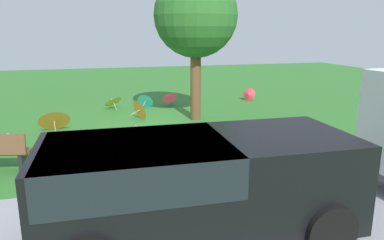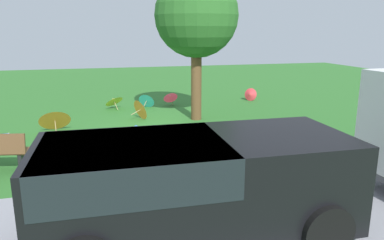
{
  "view_description": "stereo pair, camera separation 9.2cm",
  "coord_description": "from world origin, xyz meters",
  "px_view_note": "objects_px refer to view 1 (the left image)",
  "views": [
    {
      "loc": [
        2.24,
        11.94,
        3.06
      ],
      "look_at": [
        -0.45,
        2.22,
        0.6
      ],
      "focal_mm": 34.3,
      "sensor_mm": 36.0,
      "label": 1
    },
    {
      "loc": [
        2.15,
        11.97,
        3.06
      ],
      "look_at": [
        -0.45,
        2.22,
        0.6
      ],
      "focal_mm": 34.3,
      "sensor_mm": 36.0,
      "label": 2
    }
  ],
  "objects_px": {
    "parasol_blue_1": "(8,135)",
    "parasol_orange_1": "(141,109)",
    "shade_tree": "(196,16)",
    "parasol_orange_0": "(54,119)",
    "parasol_red_0": "(169,97)",
    "van_dark": "(189,180)",
    "parasol_red_3": "(249,94)",
    "parasol_blue_3": "(131,134)",
    "parasol_yellow_0": "(112,100)",
    "parasol_teal_0": "(146,100)"
  },
  "relations": [
    {
      "from": "parasol_blue_1",
      "to": "parasol_orange_1",
      "type": "xyz_separation_m",
      "value": [
        -3.9,
        -2.21,
        0.05
      ]
    },
    {
      "from": "shade_tree",
      "to": "parasol_orange_0",
      "type": "bearing_deg",
      "value": 5.37
    },
    {
      "from": "parasol_red_0",
      "to": "parasol_blue_1",
      "type": "distance_m",
      "value": 6.84
    },
    {
      "from": "van_dark",
      "to": "parasol_red_3",
      "type": "relative_size",
      "value": 7.93
    },
    {
      "from": "parasol_blue_1",
      "to": "parasol_red_3",
      "type": "distance_m",
      "value": 10.08
    },
    {
      "from": "parasol_orange_1",
      "to": "parasol_blue_3",
      "type": "distance_m",
      "value": 2.96
    },
    {
      "from": "shade_tree",
      "to": "parasol_yellow_0",
      "type": "xyz_separation_m",
      "value": [
        2.73,
        -2.51,
        -3.17
      ]
    },
    {
      "from": "van_dark",
      "to": "parasol_orange_0",
      "type": "bearing_deg",
      "value": -70.01
    },
    {
      "from": "parasol_red_3",
      "to": "parasol_teal_0",
      "type": "xyz_separation_m",
      "value": [
        4.68,
        0.28,
        0.02
      ]
    },
    {
      "from": "shade_tree",
      "to": "parasol_orange_1",
      "type": "height_order",
      "value": "shade_tree"
    },
    {
      "from": "parasol_red_3",
      "to": "parasol_yellow_0",
      "type": "relative_size",
      "value": 0.61
    },
    {
      "from": "parasol_red_0",
      "to": "parasol_blue_1",
      "type": "height_order",
      "value": "parasol_red_0"
    },
    {
      "from": "parasol_orange_0",
      "to": "parasol_teal_0",
      "type": "bearing_deg",
      "value": -138.37
    },
    {
      "from": "parasol_red_3",
      "to": "parasol_blue_3",
      "type": "height_order",
      "value": "parasol_red_3"
    },
    {
      "from": "parasol_red_0",
      "to": "parasol_red_3",
      "type": "bearing_deg",
      "value": -176.64
    },
    {
      "from": "parasol_orange_0",
      "to": "shade_tree",
      "type": "bearing_deg",
      "value": -174.63
    },
    {
      "from": "shade_tree",
      "to": "parasol_yellow_0",
      "type": "height_order",
      "value": "shade_tree"
    },
    {
      "from": "parasol_orange_1",
      "to": "van_dark",
      "type": "bearing_deg",
      "value": 87.57
    },
    {
      "from": "parasol_blue_3",
      "to": "parasol_yellow_0",
      "type": "bearing_deg",
      "value": -87.81
    },
    {
      "from": "parasol_orange_0",
      "to": "parasol_red_0",
      "type": "bearing_deg",
      "value": -145.05
    },
    {
      "from": "van_dark",
      "to": "parasol_blue_3",
      "type": "relative_size",
      "value": 7.12
    },
    {
      "from": "parasol_yellow_0",
      "to": "parasol_blue_3",
      "type": "bearing_deg",
      "value": 92.19
    },
    {
      "from": "van_dark",
      "to": "parasol_orange_0",
      "type": "relative_size",
      "value": 4.43
    },
    {
      "from": "parasol_yellow_0",
      "to": "parasol_orange_1",
      "type": "height_order",
      "value": "parasol_orange_1"
    },
    {
      "from": "parasol_red_0",
      "to": "parasol_red_3",
      "type": "xyz_separation_m",
      "value": [
        -3.69,
        -0.22,
        -0.1
      ]
    },
    {
      "from": "parasol_red_3",
      "to": "parasol_orange_1",
      "type": "distance_m",
      "value": 5.62
    },
    {
      "from": "shade_tree",
      "to": "parasol_orange_1",
      "type": "xyz_separation_m",
      "value": [
        1.86,
        -0.5,
        -3.16
      ]
    },
    {
      "from": "parasol_orange_1",
      "to": "parasol_teal_0",
      "type": "height_order",
      "value": "parasol_orange_1"
    },
    {
      "from": "shade_tree",
      "to": "parasol_orange_1",
      "type": "relative_size",
      "value": 6.13
    },
    {
      "from": "parasol_red_3",
      "to": "parasol_orange_1",
      "type": "xyz_separation_m",
      "value": [
        5.14,
        2.26,
        0.08
      ]
    },
    {
      "from": "parasol_orange_0",
      "to": "parasol_red_3",
      "type": "height_order",
      "value": "parasol_orange_0"
    },
    {
      "from": "parasol_red_0",
      "to": "parasol_teal_0",
      "type": "height_order",
      "value": "parasol_teal_0"
    },
    {
      "from": "parasol_red_0",
      "to": "parasol_yellow_0",
      "type": "relative_size",
      "value": 0.84
    },
    {
      "from": "parasol_blue_1",
      "to": "van_dark",
      "type": "bearing_deg",
      "value": 122.57
    },
    {
      "from": "parasol_yellow_0",
      "to": "parasol_red_0",
      "type": "bearing_deg",
      "value": -179.11
    },
    {
      "from": "parasol_blue_1",
      "to": "parasol_blue_3",
      "type": "height_order",
      "value": "parasol_blue_3"
    },
    {
      "from": "parasol_yellow_0",
      "to": "parasol_blue_3",
      "type": "height_order",
      "value": "parasol_yellow_0"
    },
    {
      "from": "parasol_red_3",
      "to": "parasol_orange_1",
      "type": "relative_size",
      "value": 0.72
    },
    {
      "from": "parasol_orange_0",
      "to": "parasol_orange_1",
      "type": "bearing_deg",
      "value": -161.51
    },
    {
      "from": "parasol_red_3",
      "to": "parasol_orange_1",
      "type": "height_order",
      "value": "parasol_orange_1"
    },
    {
      "from": "parasol_blue_1",
      "to": "parasol_red_3",
      "type": "height_order",
      "value": "parasol_red_3"
    },
    {
      "from": "van_dark",
      "to": "parasol_orange_1",
      "type": "relative_size",
      "value": 5.73
    },
    {
      "from": "parasol_red_3",
      "to": "parasol_yellow_0",
      "type": "xyz_separation_m",
      "value": [
        6.01,
        0.25,
        0.07
      ]
    },
    {
      "from": "shade_tree",
      "to": "parasol_red_3",
      "type": "relative_size",
      "value": 8.48
    },
    {
      "from": "shade_tree",
      "to": "parasol_orange_0",
      "type": "distance_m",
      "value": 5.65
    },
    {
      "from": "parasol_teal_0",
      "to": "van_dark",
      "type": "bearing_deg",
      "value": 85.34
    },
    {
      "from": "parasol_red_0",
      "to": "parasol_orange_0",
      "type": "xyz_separation_m",
      "value": [
        4.27,
        2.99,
        0.02
      ]
    },
    {
      "from": "parasol_yellow_0",
      "to": "parasol_blue_3",
      "type": "relative_size",
      "value": 1.48
    },
    {
      "from": "parasol_yellow_0",
      "to": "parasol_teal_0",
      "type": "xyz_separation_m",
      "value": [
        -1.33,
        0.03,
        -0.05
      ]
    },
    {
      "from": "van_dark",
      "to": "shade_tree",
      "type": "relative_size",
      "value": 0.93
    }
  ]
}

